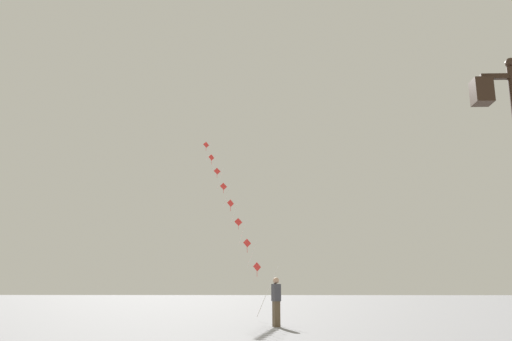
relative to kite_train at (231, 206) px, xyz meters
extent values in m
plane|color=gray|center=(3.42, -5.24, -5.36)|extent=(160.00, 160.00, 0.00)
sphere|color=black|center=(5.85, -17.67, -0.55)|extent=(0.16, 0.16, 0.16)
cube|color=black|center=(5.85, -17.67, -0.78)|extent=(0.98, 0.08, 0.08)
cube|color=black|center=(5.36, -17.67, -1.03)|extent=(0.28, 0.28, 0.40)
cube|color=beige|center=(5.36, -17.67, -1.03)|extent=(0.19, 0.19, 0.30)
cylinder|color=brown|center=(2.28, -5.46, -5.27)|extent=(0.06, 0.06, 0.18)
cylinder|color=silver|center=(1.84, -4.39, -4.16)|extent=(0.92, 2.16, 2.05)
cylinder|color=silver|center=(1.15, -2.74, -2.59)|extent=(0.51, 1.18, 1.11)
cylinder|color=silver|center=(0.66, -1.59, -1.50)|extent=(0.51, 1.18, 1.11)
cylinder|color=silver|center=(0.18, -0.43, -0.40)|extent=(0.51, 1.18, 1.11)
cylinder|color=silver|center=(-0.30, 0.73, 0.70)|extent=(0.51, 1.18, 1.11)
cylinder|color=silver|center=(-0.79, 1.88, 1.80)|extent=(0.51, 1.18, 1.11)
cylinder|color=silver|center=(-1.27, 3.04, 2.90)|extent=(0.51, 1.18, 1.11)
cylinder|color=silver|center=(-1.75, 4.19, 4.00)|extent=(0.51, 1.18, 1.11)
cube|color=red|center=(1.39, -3.32, -3.14)|extent=(0.33, 0.22, 0.39)
cylinder|color=red|center=(1.39, -3.32, -3.42)|extent=(0.02, 0.03, 0.26)
cube|color=red|center=(0.91, -2.16, -2.05)|extent=(0.35, 0.18, 0.39)
cylinder|color=red|center=(0.91, -2.16, -2.34)|extent=(0.04, 0.05, 0.29)
cube|color=red|center=(0.42, -1.01, -0.95)|extent=(0.38, 0.11, 0.39)
cylinder|color=red|center=(0.42, -1.01, -1.20)|extent=(0.02, 0.02, 0.21)
cube|color=red|center=(-0.06, 0.15, 0.15)|extent=(0.33, 0.22, 0.39)
cylinder|color=red|center=(-0.06, 0.15, -0.13)|extent=(0.03, 0.04, 0.27)
cube|color=red|center=(-0.55, 1.30, 1.25)|extent=(0.37, 0.13, 0.39)
cylinder|color=red|center=(-0.55, 1.30, 1.00)|extent=(0.02, 0.02, 0.22)
cube|color=red|center=(-1.03, 2.46, 2.35)|extent=(0.38, 0.08, 0.39)
cylinder|color=red|center=(-1.03, 2.46, 2.09)|extent=(0.02, 0.03, 0.23)
cube|color=red|center=(-1.51, 3.62, 3.45)|extent=(0.32, 0.24, 0.39)
cylinder|color=red|center=(-1.51, 3.62, 3.17)|extent=(0.04, 0.05, 0.28)
cube|color=red|center=(-2.00, 4.77, 4.55)|extent=(0.35, 0.19, 0.39)
cylinder|color=red|center=(-2.00, 4.77, 4.29)|extent=(0.02, 0.02, 0.23)
cube|color=brown|center=(2.17, -6.51, -4.91)|extent=(0.29, 0.35, 0.90)
cube|color=#3F3F47|center=(2.17, -6.51, -4.18)|extent=(0.35, 0.44, 0.60)
sphere|color=tan|center=(2.17, -6.51, -3.76)|extent=(0.22, 0.22, 0.22)
cylinder|color=#3F3F47|center=(2.10, -6.31, -4.01)|extent=(0.21, 0.40, 0.50)
camera|label=1|loc=(2.09, -25.25, -4.02)|focal=35.79mm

